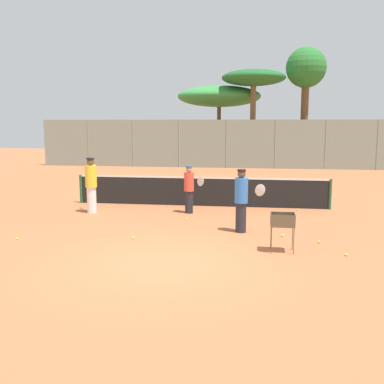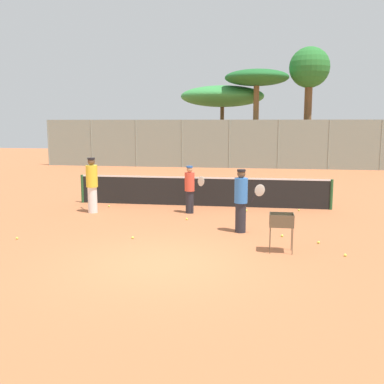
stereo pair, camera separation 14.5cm
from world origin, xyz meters
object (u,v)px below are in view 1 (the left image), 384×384
object	(u,v)px
tennis_net	(201,191)
player_yellow_shirt	(91,184)
ball_cart	(283,223)
player_white_outfit	(241,200)
player_red_cap	(189,189)

from	to	relation	value
tennis_net	player_yellow_shirt	xyz separation A→B (m)	(-3.50, -1.77, 0.41)
tennis_net	player_yellow_shirt	bearing A→B (deg)	-153.20
tennis_net	ball_cart	distance (m)	6.17
player_white_outfit	tennis_net	bearing A→B (deg)	133.30
tennis_net	player_white_outfit	world-z (taller)	player_white_outfit
player_red_cap	player_yellow_shirt	size ratio (longest dim) A/B	0.86
tennis_net	player_red_cap	size ratio (longest dim) A/B	5.81
player_yellow_shirt	ball_cart	world-z (taller)	player_yellow_shirt
player_white_outfit	player_red_cap	bearing A→B (deg)	147.29
ball_cart	player_red_cap	bearing A→B (deg)	124.16
player_red_cap	ball_cart	bearing A→B (deg)	-21.37
player_white_outfit	ball_cart	bearing A→B (deg)	-39.64
tennis_net	player_red_cap	bearing A→B (deg)	-99.25
player_yellow_shirt	ball_cart	bearing A→B (deg)	-152.64
player_red_cap	player_white_outfit	bearing A→B (deg)	-18.55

